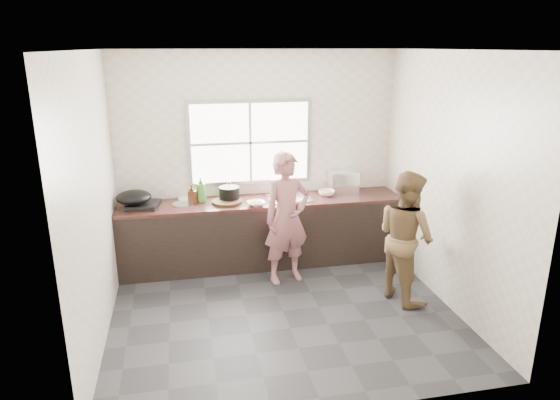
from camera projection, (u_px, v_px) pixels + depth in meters
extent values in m
cube|color=#2C2C2F|center=(283.00, 311.00, 5.38)|extent=(3.60, 3.20, 0.01)
cube|color=silver|center=(284.00, 49.00, 4.58)|extent=(3.60, 3.20, 0.01)
cube|color=beige|center=(258.00, 157.00, 6.48)|extent=(3.60, 0.01, 2.70)
cube|color=beige|center=(93.00, 202.00, 4.63)|extent=(0.01, 3.20, 2.70)
cube|color=silver|center=(448.00, 181.00, 5.32)|extent=(0.01, 3.20, 2.70)
cube|color=beige|center=(331.00, 253.00, 3.48)|extent=(3.60, 0.01, 2.70)
cube|color=black|center=(263.00, 233.00, 6.46)|extent=(3.60, 0.62, 0.82)
cube|color=#321914|center=(262.00, 202.00, 6.34)|extent=(3.60, 0.64, 0.04)
cube|color=silver|center=(289.00, 198.00, 6.40)|extent=(0.55, 0.45, 0.02)
cylinder|color=silver|center=(286.00, 183.00, 6.54)|extent=(0.02, 0.02, 0.30)
cube|color=#9EA0A5|center=(250.00, 142.00, 6.39)|extent=(1.60, 0.05, 1.10)
cube|color=white|center=(250.00, 143.00, 6.36)|extent=(1.50, 0.01, 1.00)
imported|color=#A96568|center=(287.00, 222.00, 5.89)|extent=(0.61, 0.48, 1.48)
imported|color=brown|center=(406.00, 236.00, 5.47)|extent=(0.73, 0.84, 1.47)
cylinder|color=black|center=(227.00, 202.00, 6.20)|extent=(0.38, 0.38, 0.04)
cube|color=#A7AAAE|center=(227.00, 198.00, 6.29)|extent=(0.23, 0.21, 0.01)
imported|color=white|center=(256.00, 204.00, 6.10)|extent=(0.26, 0.26, 0.05)
imported|color=silver|center=(327.00, 193.00, 6.52)|extent=(0.21, 0.21, 0.05)
imported|color=white|center=(296.00, 201.00, 6.20)|extent=(0.26, 0.26, 0.06)
cylinder|color=black|center=(229.00, 194.00, 6.27)|extent=(0.30, 0.30, 0.19)
cylinder|color=silver|center=(188.00, 198.00, 6.37)|extent=(0.29, 0.29, 0.02)
imported|color=#3B802A|center=(201.00, 189.00, 6.21)|extent=(0.15, 0.15, 0.33)
imported|color=#412110|center=(192.00, 194.00, 6.19)|extent=(0.10, 0.10, 0.22)
imported|color=#4E2413|center=(229.00, 190.00, 6.44)|extent=(0.18, 0.18, 0.19)
cylinder|color=silver|center=(191.00, 196.00, 6.31)|extent=(0.10, 0.10, 0.10)
cube|color=black|center=(143.00, 205.00, 6.05)|extent=(0.43, 0.43, 0.06)
ellipsoid|color=black|center=(134.00, 197.00, 5.97)|extent=(0.46, 0.46, 0.16)
cube|color=white|center=(343.00, 182.00, 6.66)|extent=(0.38, 0.27, 0.28)
cylinder|color=#A7AAAD|center=(143.00, 208.00, 6.01)|extent=(0.36, 0.36, 0.01)
cylinder|color=silver|center=(183.00, 204.00, 6.15)|extent=(0.35, 0.35, 0.01)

